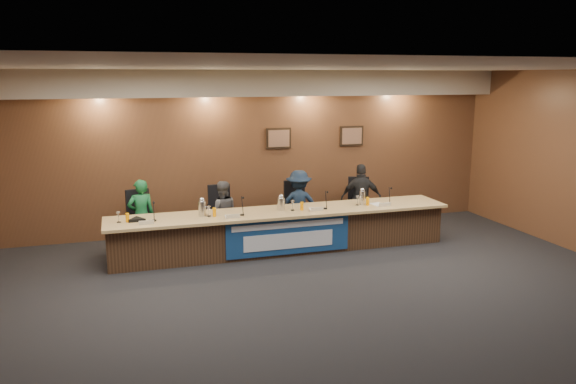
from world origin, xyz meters
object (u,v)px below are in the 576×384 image
object	(u,v)px
office_chair_a	(142,224)
carafe_left	(202,209)
panelist_a	(141,216)
banner	(289,236)
office_chair_d	(359,208)
panelist_c	(299,204)
panelist_b	(222,213)
carafe_mid	(281,204)
dais_body	(282,232)
office_chair_c	(297,212)
speakerphone	(137,220)
panelist_d	(361,198)
office_chair_b	(221,218)
carafe_right	(362,198)

from	to	relation	value
office_chair_a	carafe_left	distance (m)	1.36
office_chair_a	panelist_a	bearing A→B (deg)	-101.15
banner	office_chair_d	world-z (taller)	banner
panelist_c	office_chair_d	bearing A→B (deg)	-162.05
panelist_b	carafe_left	bearing A→B (deg)	65.29
panelist_b	carafe_mid	world-z (taller)	panelist_b
dais_body	office_chair_c	size ratio (longest dim) A/B	12.50
panelist_c	office_chair_c	size ratio (longest dim) A/B	2.75
office_chair_c	office_chair_d	world-z (taller)	same
banner	speakerphone	world-z (taller)	speakerphone
panelist_d	office_chair_a	distance (m)	4.27
office_chair_c	speakerphone	world-z (taller)	speakerphone
panelist_b	office_chair_a	bearing A→B (deg)	3.62
panelist_b	panelist_d	bearing A→B (deg)	-172.44
panelist_b	panelist_d	size ratio (longest dim) A/B	0.87
carafe_mid	banner	bearing A→B (deg)	-87.40
panelist_a	office_chair_d	xyz separation A→B (m)	(4.26, 0.10, -0.17)
dais_body	carafe_left	size ratio (longest dim) A/B	22.78
panelist_a	panelist_b	bearing A→B (deg)	170.12
carafe_mid	panelist_d	bearing A→B (deg)	20.89
dais_body	panelist_d	xyz separation A→B (m)	(1.86, 0.71, 0.34)
panelist_c	office_chair_c	world-z (taller)	panelist_c
panelist_b	office_chair_c	world-z (taller)	panelist_b
office_chair_c	banner	bearing A→B (deg)	-111.74
panelist_d	office_chair_b	distance (m)	2.82
panelist_a	office_chair_d	distance (m)	4.27
panelist_c	carafe_left	xyz separation A→B (m)	(-1.98, -0.75, 0.22)
dais_body	office_chair_d	size ratio (longest dim) A/B	12.50
office_chair_a	office_chair_c	world-z (taller)	same
office_chair_b	carafe_mid	bearing A→B (deg)	-39.98
dais_body	office_chair_b	bearing A→B (deg)	139.47
office_chair_d	carafe_mid	bearing A→B (deg)	-137.11
panelist_b	office_chair_b	bearing A→B (deg)	-82.44
banner	panelist_a	size ratio (longest dim) A/B	1.68
panelist_d	carafe_right	xyz separation A→B (m)	(-0.32, -0.75, 0.19)
office_chair_b	speakerphone	world-z (taller)	speakerphone
panelist_a	panelist_c	xyz separation A→B (m)	(2.95, 0.00, 0.01)
panelist_c	office_chair_d	world-z (taller)	panelist_c
office_chair_b	carafe_right	distance (m)	2.66
panelist_d	office_chair_a	xyz separation A→B (m)	(-4.26, 0.10, -0.21)
panelist_a	speakerphone	size ratio (longest dim) A/B	4.08
panelist_c	speakerphone	distance (m)	3.15
speakerphone	carafe_left	bearing A→B (deg)	0.51
carafe_mid	carafe_right	world-z (taller)	carafe_right
dais_body	office_chair_a	distance (m)	2.53
carafe_mid	carafe_right	distance (m)	1.56
banner	office_chair_a	xyz separation A→B (m)	(-2.40, 1.22, 0.10)
office_chair_c	carafe_right	bearing A→B (deg)	-38.16
office_chair_d	office_chair_b	bearing A→B (deg)	-160.61
office_chair_a	office_chair_d	bearing A→B (deg)	-11.15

